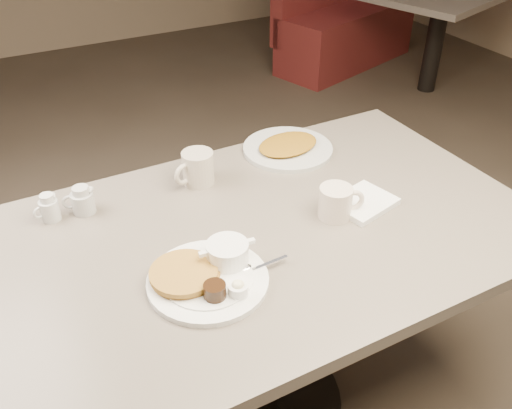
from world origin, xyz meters
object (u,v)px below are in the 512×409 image
creamer_left (49,208)px  booth_back_right (351,14)px  diner_table (259,277)px  coffee_mug_near (336,202)px  coffee_mug_far (197,168)px  main_plate (209,273)px  hash_plate (288,147)px  creamer_right (82,201)px

creamer_left → booth_back_right: 3.46m
diner_table → booth_back_right: bearing=49.0°
coffee_mug_near → booth_back_right: booth_back_right is taller
coffee_mug_far → main_plate: bearing=-109.7°
booth_back_right → coffee_mug_near: bearing=-127.6°
diner_table → creamer_left: creamer_left is taller
booth_back_right → hash_plate: bearing=-131.0°
main_plate → coffee_mug_near: 0.42m
coffee_mug_near → creamer_left: size_ratio=1.73×
diner_table → booth_back_right: booth_back_right is taller
creamer_left → hash_plate: creamer_left is taller
coffee_mug_near → hash_plate: 0.38m
main_plate → creamer_left: 0.51m
main_plate → hash_plate: (0.48, 0.45, -0.01)m
diner_table → coffee_mug_far: (-0.05, 0.29, 0.22)m
booth_back_right → main_plate: bearing=-132.2°
main_plate → diner_table: bearing=30.0°
creamer_right → hash_plate: bearing=2.6°
hash_plate → creamer_left: bearing=-178.2°
creamer_left → hash_plate: bearing=1.8°
coffee_mug_near → hash_plate: coffee_mug_near is taller
coffee_mug_near → diner_table: bearing=169.0°
diner_table → coffee_mug_near: bearing=-11.0°
diner_table → booth_back_right: (2.17, 2.50, -0.17)m
diner_table → booth_back_right: size_ratio=0.86×
main_plate → coffee_mug_far: (0.15, 0.41, 0.03)m
coffee_mug_far → diner_table: bearing=-80.1°
creamer_right → hash_plate: size_ratio=0.26×
coffee_mug_near → creamer_right: bearing=150.3°
diner_table → coffee_mug_near: size_ratio=10.87×
diner_table → creamer_right: (-0.39, 0.30, 0.21)m
coffee_mug_near → creamer_right: size_ratio=1.50×
coffee_mug_far → creamer_right: size_ratio=1.57×
coffee_mug_near → creamer_left: coffee_mug_near is taller
coffee_mug_far → hash_plate: bearing=6.6°
creamer_left → main_plate: bearing=-56.5°
coffee_mug_far → booth_back_right: (2.23, 2.21, -0.39)m
coffee_mug_far → creamer_left: coffee_mug_far is taller
diner_table → creamer_left: (-0.48, 0.31, 0.21)m
creamer_right → hash_plate: 0.68m
main_plate → booth_back_right: booth_back_right is taller
main_plate → coffee_mug_near: (0.41, 0.07, 0.02)m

